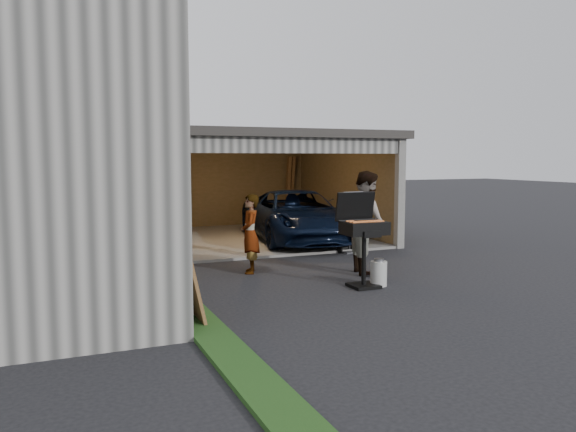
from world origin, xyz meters
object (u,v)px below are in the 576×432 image
plywood_panel (189,283)px  hand_truck (347,244)px  woman (250,234)px  bbq_grill (363,231)px  man (367,222)px  minivan (297,218)px  propane_tank (379,274)px

plywood_panel → hand_truck: 6.24m
woman → bbq_grill: bbq_grill is taller
bbq_grill → plywood_panel: bearing=-165.4°
woman → man: man is taller
minivan → plywood_panel: bearing=-117.6°
minivan → bbq_grill: size_ratio=2.90×
bbq_grill → plywood_panel: 3.38m
bbq_grill → propane_tank: 0.82m
man → woman: bearing=81.9°
minivan → bbq_grill: (-1.03, -5.14, 0.32)m
minivan → woman: woman is taller
woman → bbq_grill: (1.40, -1.90, 0.21)m
woman → propane_tank: 2.64m
man → bbq_grill: (-0.71, -1.04, -0.02)m
man → hand_truck: bearing=-5.4°
minivan → propane_tank: 5.25m
propane_tank → hand_truck: 3.47m
woman → plywood_panel: size_ratio=1.42×
man → propane_tank: bearing=173.5°
woman → plywood_panel: (-1.84, -2.74, -0.24)m
woman → propane_tank: bearing=59.7°
plywood_panel → bbq_grill: bearing=14.6°
propane_tank → bbq_grill: bearing=172.1°
plywood_panel → woman: bearing=56.1°
bbq_grill → man: bearing=55.8°
propane_tank → plywood_panel: plywood_panel is taller
man → bbq_grill: size_ratio=1.21×
woman → bbq_grill: size_ratio=0.94×
bbq_grill → hand_truck: bearing=65.4°
bbq_grill → plywood_panel: size_ratio=1.52×
woman → man: bearing=86.3°
plywood_panel → hand_truck: (4.72, 4.07, -0.33)m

